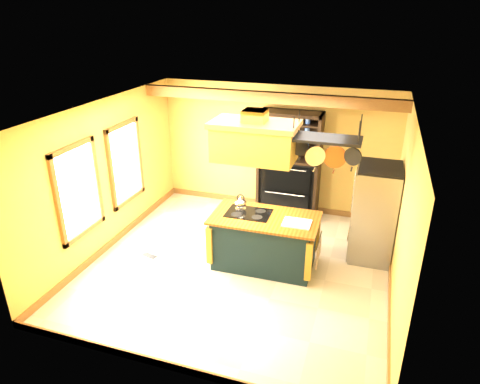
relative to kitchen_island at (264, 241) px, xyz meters
The scene contains 15 objects.
floor 0.63m from the kitchen_island, 157.91° to the right, with size 5.00×5.00×0.00m, color beige.
ceiling 2.27m from the kitchen_island, 157.91° to the right, with size 5.00×5.00×0.00m, color white.
wall_back 2.53m from the kitchen_island, 99.60° to the left, with size 5.00×0.02×2.70m, color gold.
wall_front 2.83m from the kitchen_island, 98.46° to the right, with size 5.00×0.02×2.70m, color gold.
wall_left 3.03m from the kitchen_island, behind, with size 0.02×5.00×2.70m, color gold.
wall_right 2.29m from the kitchen_island, ahead, with size 0.02×5.00×2.70m, color gold.
ceiling_beam 2.65m from the kitchen_island, 104.42° to the left, with size 5.00×0.15×0.20m, color olive.
window_near 3.16m from the kitchen_island, 161.44° to the right, with size 0.06×1.06×1.56m.
window_far 3.04m from the kitchen_island, behind, with size 0.06×1.06×1.56m.
kitchen_island is the anchor object (origin of this frame).
range_hood 1.78m from the kitchen_island, behind, with size 1.35×0.76×0.80m.
pot_rack 2.00m from the kitchen_island, ahead, with size 1.08×0.51×0.82m.
refrigerator 1.96m from the kitchen_island, 26.70° to the left, with size 0.73×0.85×1.67m.
hutch 2.14m from the kitchen_island, 91.25° to the left, with size 1.26×0.57×2.24m.
floor_register 2.12m from the kitchen_island, 169.13° to the right, with size 0.28×0.12×0.01m, color black.
Camera 1 is at (1.98, -6.00, 4.13)m, focal length 32.00 mm.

